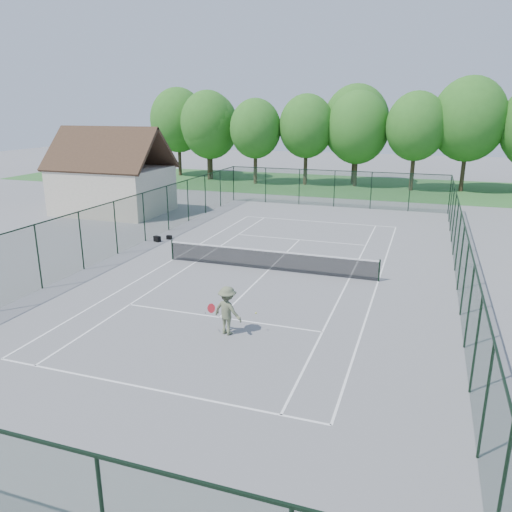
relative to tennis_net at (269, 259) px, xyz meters
The scene contains 10 objects.
ground 0.58m from the tennis_net, ahead, with size 140.00×140.00×0.00m, color gray.
grass_far 30.01m from the tennis_net, 90.00° to the left, with size 80.00×16.00×0.01m, color #356E31.
court_lines 0.57m from the tennis_net, ahead, with size 11.05×23.85×0.01m.
tennis_net is the anchor object (origin of this frame).
fence_enclosure 0.98m from the tennis_net, ahead, with size 18.05×36.05×3.02m.
utility_building 19.04m from the tennis_net, 147.99° to the left, with size 8.60×6.27×6.63m.
tree_line_far 30.48m from the tennis_net, 90.00° to the left, with size 39.40×6.40×9.70m.
sports_bag_a 8.81m from the tennis_net, 159.36° to the left, with size 0.43×0.26×0.34m, color black.
sports_bag_b 8.71m from the tennis_net, 153.79° to the left, with size 0.32×0.20×0.25m, color black.
tennis_player 7.70m from the tennis_net, 83.66° to the right, with size 1.87×0.99×1.82m.
Camera 1 is at (7.28, -23.13, 7.96)m, focal length 35.00 mm.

